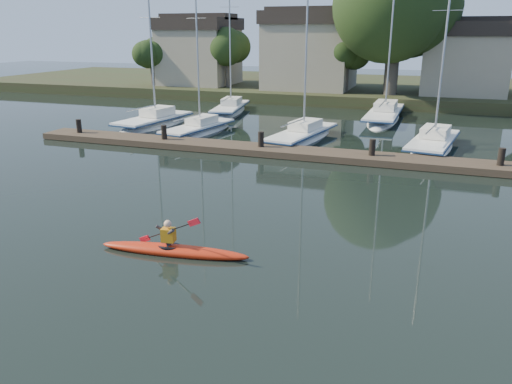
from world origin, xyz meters
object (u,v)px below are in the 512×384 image
(sailboat_1, at_px, (199,136))
(sailboat_2, at_px, (302,143))
(dock, at_px, (314,154))
(sailboat_3, at_px, (432,152))
(kayak, at_px, (173,248))
(sailboat_0, at_px, (155,129))
(sailboat_5, at_px, (231,114))
(sailboat_6, at_px, (384,122))

(sailboat_1, height_order, sailboat_2, sailboat_2)
(dock, height_order, sailboat_3, sailboat_3)
(kayak, height_order, sailboat_3, sailboat_3)
(sailboat_0, height_order, sailboat_3, sailboat_3)
(sailboat_3, height_order, sailboat_5, sailboat_5)
(kayak, bearing_deg, sailboat_6, 75.14)
(sailboat_1, distance_m, sailboat_5, 8.95)
(sailboat_1, height_order, sailboat_6, sailboat_6)
(kayak, xyz_separation_m, sailboat_6, (3.65, 26.70, -0.38))
(sailboat_3, relative_size, sailboat_6, 0.76)
(kayak, bearing_deg, sailboat_1, 106.17)
(sailboat_6, bearing_deg, sailboat_2, -112.51)
(sailboat_6, bearing_deg, kayak, -96.77)
(dock, relative_size, sailboat_5, 2.41)
(dock, xyz_separation_m, sailboat_0, (-12.77, 5.25, -0.41))
(sailboat_2, distance_m, sailboat_6, 10.16)
(sailboat_5, bearing_deg, sailboat_6, -6.55)
(sailboat_3, height_order, sailboat_6, sailboat_6)
(dock, height_order, sailboat_1, sailboat_1)
(sailboat_3, distance_m, sailboat_6, 9.92)
(sailboat_0, height_order, sailboat_1, sailboat_0)
(sailboat_1, bearing_deg, sailboat_5, 107.92)
(dock, bearing_deg, sailboat_1, 155.45)
(sailboat_5, relative_size, sailboat_6, 0.82)
(sailboat_1, distance_m, sailboat_2, 6.98)
(kayak, height_order, dock, kayak)
(dock, bearing_deg, sailboat_2, 112.52)
(kayak, distance_m, sailboat_0, 21.72)
(sailboat_1, height_order, sailboat_5, sailboat_5)
(sailboat_0, xyz_separation_m, sailboat_6, (15.09, 8.25, 0.01))
(sailboat_2, bearing_deg, dock, -57.36)
(sailboat_2, bearing_deg, sailboat_3, 10.71)
(sailboat_5, bearing_deg, sailboat_3, -37.85)
(dock, distance_m, sailboat_0, 13.81)
(kayak, distance_m, sailboat_5, 27.46)
(sailboat_0, bearing_deg, sailboat_3, 4.27)
(kayak, distance_m, dock, 13.27)
(sailboat_5, height_order, sailboat_6, sailboat_6)
(sailboat_2, bearing_deg, sailboat_5, 143.90)
(sailboat_5, bearing_deg, dock, -61.61)
(sailboat_0, bearing_deg, dock, -15.04)
(sailboat_2, height_order, sailboat_3, sailboat_2)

